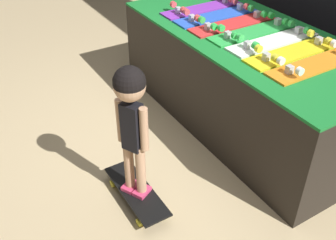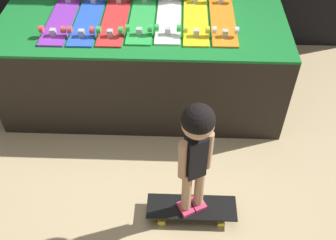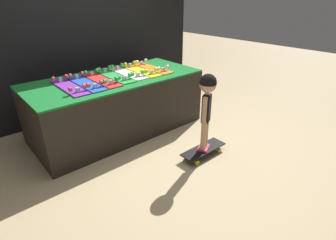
{
  "view_description": "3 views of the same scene",
  "coord_description": "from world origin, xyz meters",
  "px_view_note": "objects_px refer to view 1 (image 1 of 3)",
  "views": [
    {
      "loc": [
        2.08,
        -1.34,
        1.97
      ],
      "look_at": [
        0.21,
        -0.2,
        0.41
      ],
      "focal_mm": 42.0,
      "sensor_mm": 36.0,
      "label": 1
    },
    {
      "loc": [
        0.3,
        -2.02,
        2.35
      ],
      "look_at": [
        0.23,
        -0.13,
        0.48
      ],
      "focal_mm": 42.0,
      "sensor_mm": 36.0,
      "label": 2
    },
    {
      "loc": [
        -1.66,
        -2.28,
        1.75
      ],
      "look_at": [
        0.12,
        -0.25,
        0.45
      ],
      "focal_mm": 28.0,
      "sensor_mm": 36.0,
      "label": 3
    }
  ],
  "objects_px": {
    "skateboard_green_on_rack": "(253,31)",
    "child": "(131,110)",
    "skateboard_blue_on_rack": "(217,15)",
    "skateboard_white_on_rack": "(273,40)",
    "skateboard_orange_on_rack": "(316,63)",
    "skateboard_purple_on_rack": "(202,7)",
    "skateboard_red_on_rack": "(233,23)",
    "skateboard_on_floor": "(137,192)",
    "skateboard_yellow_on_rack": "(293,51)"
  },
  "relations": [
    {
      "from": "skateboard_green_on_rack",
      "to": "child",
      "type": "relative_size",
      "value": 0.83
    },
    {
      "from": "skateboard_blue_on_rack",
      "to": "skateboard_white_on_rack",
      "type": "xyz_separation_m",
      "value": [
        0.62,
        0.05,
        0.0
      ]
    },
    {
      "from": "skateboard_green_on_rack",
      "to": "skateboard_orange_on_rack",
      "type": "height_order",
      "value": "same"
    },
    {
      "from": "skateboard_orange_on_rack",
      "to": "child",
      "type": "xyz_separation_m",
      "value": [
        -0.22,
        -1.24,
        -0.06
      ]
    },
    {
      "from": "skateboard_blue_on_rack",
      "to": "skateboard_green_on_rack",
      "type": "height_order",
      "value": "same"
    },
    {
      "from": "skateboard_purple_on_rack",
      "to": "child",
      "type": "height_order",
      "value": "child"
    },
    {
      "from": "skateboard_purple_on_rack",
      "to": "skateboard_green_on_rack",
      "type": "bearing_deg",
      "value": 3.16
    },
    {
      "from": "skateboard_white_on_rack",
      "to": "child",
      "type": "xyz_separation_m",
      "value": [
        0.2,
        -1.26,
        -0.06
      ]
    },
    {
      "from": "skateboard_blue_on_rack",
      "to": "skateboard_orange_on_rack",
      "type": "distance_m",
      "value": 1.03
    },
    {
      "from": "skateboard_green_on_rack",
      "to": "skateboard_red_on_rack",
      "type": "bearing_deg",
      "value": -171.51
    },
    {
      "from": "skateboard_purple_on_rack",
      "to": "skateboard_on_floor",
      "type": "relative_size",
      "value": 1.26
    },
    {
      "from": "skateboard_yellow_on_rack",
      "to": "child",
      "type": "distance_m",
      "value": 1.24
    },
    {
      "from": "skateboard_yellow_on_rack",
      "to": "skateboard_on_floor",
      "type": "bearing_deg",
      "value": -90.48
    },
    {
      "from": "skateboard_red_on_rack",
      "to": "child",
      "type": "distance_m",
      "value": 1.36
    },
    {
      "from": "skateboard_green_on_rack",
      "to": "child",
      "type": "distance_m",
      "value": 1.31
    },
    {
      "from": "skateboard_purple_on_rack",
      "to": "skateboard_yellow_on_rack",
      "type": "bearing_deg",
      "value": 1.63
    },
    {
      "from": "skateboard_blue_on_rack",
      "to": "skateboard_red_on_rack",
      "type": "bearing_deg",
      "value": 1.51
    },
    {
      "from": "skateboard_blue_on_rack",
      "to": "skateboard_green_on_rack",
      "type": "distance_m",
      "value": 0.42
    },
    {
      "from": "skateboard_blue_on_rack",
      "to": "skateboard_orange_on_rack",
      "type": "xyz_separation_m",
      "value": [
        1.03,
        0.03,
        0.0
      ]
    },
    {
      "from": "skateboard_red_on_rack",
      "to": "skateboard_on_floor",
      "type": "bearing_deg",
      "value": -63.37
    },
    {
      "from": "skateboard_orange_on_rack",
      "to": "skateboard_yellow_on_rack",
      "type": "bearing_deg",
      "value": -179.64
    },
    {
      "from": "skateboard_blue_on_rack",
      "to": "skateboard_white_on_rack",
      "type": "distance_m",
      "value": 0.62
    },
    {
      "from": "skateboard_on_floor",
      "to": "skateboard_green_on_rack",
      "type": "bearing_deg",
      "value": 107.91
    },
    {
      "from": "skateboard_on_floor",
      "to": "child",
      "type": "distance_m",
      "value": 0.65
    },
    {
      "from": "skateboard_orange_on_rack",
      "to": "skateboard_on_floor",
      "type": "relative_size",
      "value": 1.26
    },
    {
      "from": "skateboard_red_on_rack",
      "to": "skateboard_white_on_rack",
      "type": "distance_m",
      "value": 0.42
    },
    {
      "from": "skateboard_yellow_on_rack",
      "to": "skateboard_purple_on_rack",
      "type": "bearing_deg",
      "value": -178.37
    },
    {
      "from": "skateboard_purple_on_rack",
      "to": "skateboard_red_on_rack",
      "type": "height_order",
      "value": "same"
    },
    {
      "from": "skateboard_yellow_on_rack",
      "to": "skateboard_orange_on_rack",
      "type": "distance_m",
      "value": 0.21
    },
    {
      "from": "skateboard_red_on_rack",
      "to": "child",
      "type": "xyz_separation_m",
      "value": [
        0.61,
        -1.22,
        -0.06
      ]
    },
    {
      "from": "skateboard_purple_on_rack",
      "to": "skateboard_red_on_rack",
      "type": "xyz_separation_m",
      "value": [
        0.41,
        0.0,
        0.0
      ]
    },
    {
      "from": "skateboard_red_on_rack",
      "to": "skateboard_green_on_rack",
      "type": "relative_size",
      "value": 1.0
    },
    {
      "from": "child",
      "to": "skateboard_purple_on_rack",
      "type": "bearing_deg",
      "value": 103.07
    },
    {
      "from": "skateboard_yellow_on_rack",
      "to": "skateboard_orange_on_rack",
      "type": "relative_size",
      "value": 1.0
    },
    {
      "from": "skateboard_purple_on_rack",
      "to": "skateboard_orange_on_rack",
      "type": "xyz_separation_m",
      "value": [
        1.24,
        0.03,
        0.0
      ]
    },
    {
      "from": "skateboard_purple_on_rack",
      "to": "skateboard_red_on_rack",
      "type": "relative_size",
      "value": 1.0
    },
    {
      "from": "skateboard_blue_on_rack",
      "to": "skateboard_on_floor",
      "type": "relative_size",
      "value": 1.26
    },
    {
      "from": "skateboard_on_floor",
      "to": "skateboard_orange_on_rack",
      "type": "bearing_deg",
      "value": 80.1
    },
    {
      "from": "skateboard_yellow_on_rack",
      "to": "skateboard_blue_on_rack",
      "type": "bearing_deg",
      "value": -177.82
    },
    {
      "from": "skateboard_purple_on_rack",
      "to": "skateboard_on_floor",
      "type": "height_order",
      "value": "skateboard_purple_on_rack"
    },
    {
      "from": "skateboard_blue_on_rack",
      "to": "skateboard_green_on_rack",
      "type": "xyz_separation_m",
      "value": [
        0.41,
        0.04,
        0.0
      ]
    },
    {
      "from": "skateboard_purple_on_rack",
      "to": "skateboard_blue_on_rack",
      "type": "distance_m",
      "value": 0.21
    },
    {
      "from": "skateboard_green_on_rack",
      "to": "skateboard_orange_on_rack",
      "type": "relative_size",
      "value": 1.0
    },
    {
      "from": "skateboard_on_floor",
      "to": "skateboard_purple_on_rack",
      "type": "bearing_deg",
      "value": 130.15
    },
    {
      "from": "skateboard_red_on_rack",
      "to": "skateboard_blue_on_rack",
      "type": "bearing_deg",
      "value": -178.49
    },
    {
      "from": "skateboard_red_on_rack",
      "to": "skateboard_orange_on_rack",
      "type": "distance_m",
      "value": 0.83
    },
    {
      "from": "skateboard_red_on_rack",
      "to": "skateboard_yellow_on_rack",
      "type": "distance_m",
      "value": 0.62
    },
    {
      "from": "skateboard_orange_on_rack",
      "to": "child",
      "type": "bearing_deg",
      "value": -99.9
    },
    {
      "from": "skateboard_purple_on_rack",
      "to": "child",
      "type": "distance_m",
      "value": 1.59
    },
    {
      "from": "skateboard_red_on_rack",
      "to": "skateboard_orange_on_rack",
      "type": "bearing_deg",
      "value": 1.89
    }
  ]
}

